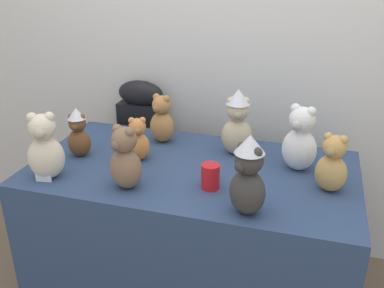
{
  "coord_description": "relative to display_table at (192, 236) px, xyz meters",
  "views": [
    {
      "loc": [
        0.51,
        -1.49,
        1.7
      ],
      "look_at": [
        0.0,
        0.25,
        0.9
      ],
      "focal_mm": 40.46,
      "sensor_mm": 36.0,
      "label": 1
    }
  ],
  "objects": [
    {
      "name": "wall_back",
      "position": [
        0.0,
        0.66,
        0.91
      ],
      "size": [
        7.0,
        0.08,
        2.6
      ],
      "primitive_type": "cube",
      "color": "silver",
      "rests_on": "ground_plane"
    },
    {
      "name": "display_table",
      "position": [
        0.0,
        0.0,
        0.0
      ],
      "size": [
        1.52,
        0.81,
        0.78
      ],
      "primitive_type": "cube",
      "color": "navy",
      "rests_on": "ground_plane"
    },
    {
      "name": "instrument_case",
      "position": [
        -0.48,
        0.54,
        0.12
      ],
      "size": [
        0.28,
        0.13,
        1.01
      ],
      "rotation": [
        0.0,
        0.0,
        -0.02
      ],
      "color": "black",
      "rests_on": "ground_plane"
    },
    {
      "name": "teddy_bear_sand",
      "position": [
        0.17,
        0.21,
        0.55
      ],
      "size": [
        0.17,
        0.15,
        0.33
      ],
      "rotation": [
        0.0,
        0.0,
        0.19
      ],
      "color": "#CCB78E",
      "rests_on": "display_table"
    },
    {
      "name": "teddy_bear_mocha",
      "position": [
        -0.22,
        -0.26,
        0.52
      ],
      "size": [
        0.18,
        0.16,
        0.28
      ],
      "rotation": [
        0.0,
        0.0,
        -0.32
      ],
      "color": "#7F6047",
      "rests_on": "display_table"
    },
    {
      "name": "teddy_bear_caramel",
      "position": [
        -0.24,
        0.25,
        0.51
      ],
      "size": [
        0.16,
        0.14,
        0.26
      ],
      "rotation": [
        0.0,
        0.0,
        -0.24
      ],
      "color": "#B27A42",
      "rests_on": "display_table"
    },
    {
      "name": "teddy_bear_snow",
      "position": [
        0.47,
        0.12,
        0.53
      ],
      "size": [
        0.2,
        0.18,
        0.31
      ],
      "rotation": [
        0.0,
        0.0,
        -0.36
      ],
      "color": "white",
      "rests_on": "display_table"
    },
    {
      "name": "teddy_bear_cream",
      "position": [
        -0.59,
        -0.28,
        0.53
      ],
      "size": [
        0.2,
        0.19,
        0.31
      ],
      "rotation": [
        0.0,
        0.0,
        0.41
      ],
      "color": "beige",
      "rests_on": "display_table"
    },
    {
      "name": "teddy_bear_charcoal",
      "position": [
        0.31,
        -0.31,
        0.55
      ],
      "size": [
        0.19,
        0.18,
        0.33
      ],
      "rotation": [
        0.0,
        0.0,
        -0.56
      ],
      "color": "#383533",
      "rests_on": "display_table"
    },
    {
      "name": "teddy_bear_honey",
      "position": [
        0.62,
        -0.04,
        0.51
      ],
      "size": [
        0.16,
        0.15,
        0.26
      ],
      "rotation": [
        0.0,
        0.0,
        -0.31
      ],
      "color": "tan",
      "rests_on": "display_table"
    },
    {
      "name": "teddy_bear_ginger",
      "position": [
        -0.27,
        0.01,
        0.49
      ],
      "size": [
        0.14,
        0.13,
        0.22
      ],
      "rotation": [
        0.0,
        0.0,
        0.37
      ],
      "color": "#D17F3D",
      "rests_on": "display_table"
    },
    {
      "name": "teddy_bear_chestnut",
      "position": [
        -0.57,
        -0.03,
        0.51
      ],
      "size": [
        0.13,
        0.12,
        0.25
      ],
      "rotation": [
        0.0,
        0.0,
        0.22
      ],
      "color": "brown",
      "rests_on": "display_table"
    },
    {
      "name": "party_cup_red",
      "position": [
        0.13,
        -0.16,
        0.44
      ],
      "size": [
        0.08,
        0.08,
        0.11
      ],
      "primitive_type": "cylinder",
      "color": "red",
      "rests_on": "display_table"
    },
    {
      "name": "name_card_front_left",
      "position": [
        -0.59,
        -0.32,
        0.41
      ],
      "size": [
        0.07,
        0.02,
        0.05
      ],
      "primitive_type": "cube",
      "rotation": [
        0.0,
        0.0,
        0.16
      ],
      "color": "white",
      "rests_on": "display_table"
    }
  ]
}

